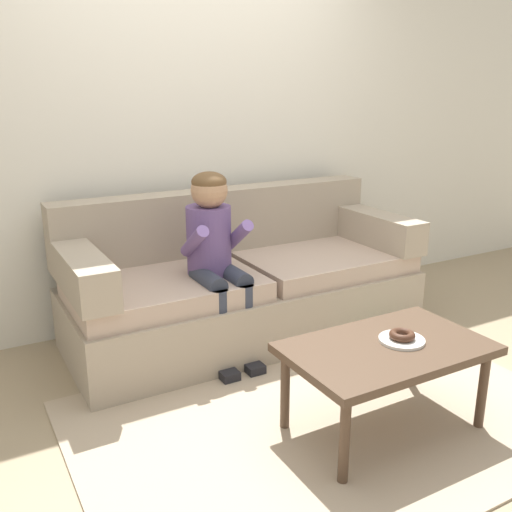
# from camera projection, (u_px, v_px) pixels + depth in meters

# --- Properties ---
(ground) EXTENTS (10.00, 10.00, 0.00)m
(ground) POSITION_uv_depth(u_px,v_px,m) (299.00, 396.00, 2.98)
(ground) COLOR #9E896B
(wall_back) EXTENTS (8.00, 0.10, 2.80)m
(wall_back) POSITION_uv_depth(u_px,v_px,m) (187.00, 111.00, 3.75)
(wall_back) COLOR silver
(wall_back) RESTS_ON ground
(area_rug) EXTENTS (2.37, 1.63, 0.01)m
(area_rug) POSITION_uv_depth(u_px,v_px,m) (327.00, 418.00, 2.77)
(area_rug) COLOR tan
(area_rug) RESTS_ON ground
(couch) EXTENTS (2.22, 0.90, 0.91)m
(couch) POSITION_uv_depth(u_px,v_px,m) (242.00, 285.00, 3.64)
(couch) COLOR tan
(couch) RESTS_ON ground
(coffee_table) EXTENTS (0.93, 0.57, 0.43)m
(coffee_table) POSITION_uv_depth(u_px,v_px,m) (386.00, 354.00, 2.59)
(coffee_table) COLOR #4C3828
(coffee_table) RESTS_ON ground
(person_child) EXTENTS (0.34, 0.58, 1.10)m
(person_child) POSITION_uv_depth(u_px,v_px,m) (215.00, 248.00, 3.24)
(person_child) COLOR #664C84
(person_child) RESTS_ON ground
(plate) EXTENTS (0.21, 0.21, 0.01)m
(plate) POSITION_uv_depth(u_px,v_px,m) (402.00, 340.00, 2.61)
(plate) COLOR white
(plate) RESTS_ON coffee_table
(donut) EXTENTS (0.14, 0.14, 0.04)m
(donut) POSITION_uv_depth(u_px,v_px,m) (402.00, 335.00, 2.60)
(donut) COLOR #422619
(donut) RESTS_ON plate
(toy_controller) EXTENTS (0.23, 0.09, 0.05)m
(toy_controller) POSITION_uv_depth(u_px,v_px,m) (400.00, 356.00, 3.37)
(toy_controller) COLOR #339E56
(toy_controller) RESTS_ON ground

